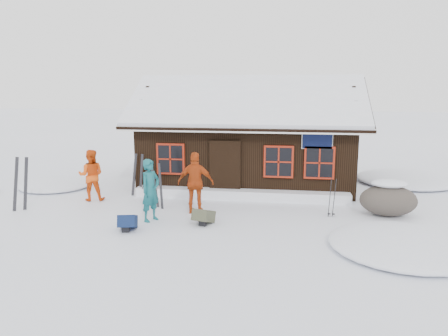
{
  "coord_description": "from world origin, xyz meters",
  "views": [
    {
      "loc": [
        3.2,
        -12.73,
        3.96
      ],
      "look_at": [
        1.05,
        1.23,
        1.3
      ],
      "focal_mm": 35.0,
      "sensor_mm": 36.0,
      "label": 1
    }
  ],
  "objects_px": {
    "backpack_blue": "(128,224)",
    "backpack_olive": "(204,218)",
    "skier_orange_right": "(196,183)",
    "boulder": "(388,199)",
    "skier_teal": "(150,190)",
    "ski_pair_left": "(21,185)",
    "skier_crouched": "(149,184)",
    "skier_orange_left": "(91,175)",
    "ski_poles": "(332,198)"
  },
  "relations": [
    {
      "from": "skier_orange_right",
      "to": "backpack_olive",
      "type": "distance_m",
      "value": 1.43
    },
    {
      "from": "ski_poles",
      "to": "backpack_olive",
      "type": "distance_m",
      "value": 4.0
    },
    {
      "from": "skier_teal",
      "to": "skier_orange_right",
      "type": "xyz_separation_m",
      "value": [
        1.15,
        0.98,
        0.04
      ]
    },
    {
      "from": "skier_teal",
      "to": "boulder",
      "type": "relative_size",
      "value": 1.08
    },
    {
      "from": "ski_pair_left",
      "to": "skier_crouched",
      "type": "bearing_deg",
      "value": 10.22
    },
    {
      "from": "boulder",
      "to": "ski_pair_left",
      "type": "height_order",
      "value": "ski_pair_left"
    },
    {
      "from": "skier_crouched",
      "to": "boulder",
      "type": "height_order",
      "value": "skier_crouched"
    },
    {
      "from": "skier_orange_left",
      "to": "skier_orange_right",
      "type": "xyz_separation_m",
      "value": [
        3.95,
        -0.98,
        0.08
      ]
    },
    {
      "from": "skier_teal",
      "to": "boulder",
      "type": "bearing_deg",
      "value": -49.72
    },
    {
      "from": "skier_crouched",
      "to": "boulder",
      "type": "xyz_separation_m",
      "value": [
        8.02,
        -1.01,
        0.0
      ]
    },
    {
      "from": "backpack_blue",
      "to": "backpack_olive",
      "type": "distance_m",
      "value": 2.16
    },
    {
      "from": "backpack_olive",
      "to": "ski_pair_left",
      "type": "bearing_deg",
      "value": -169.43
    },
    {
      "from": "boulder",
      "to": "skier_orange_left",
      "type": "bearing_deg",
      "value": 178.11
    },
    {
      "from": "skier_orange_left",
      "to": "backpack_blue",
      "type": "xyz_separation_m",
      "value": [
        2.43,
        -2.92,
        -0.73
      ]
    },
    {
      "from": "ski_poles",
      "to": "backpack_olive",
      "type": "height_order",
      "value": "ski_poles"
    },
    {
      "from": "skier_orange_right",
      "to": "skier_crouched",
      "type": "distance_m",
      "value": 2.7
    },
    {
      "from": "backpack_blue",
      "to": "backpack_olive",
      "type": "bearing_deg",
      "value": 11.15
    },
    {
      "from": "skier_crouched",
      "to": "backpack_blue",
      "type": "bearing_deg",
      "value": -78.58
    },
    {
      "from": "backpack_olive",
      "to": "boulder",
      "type": "bearing_deg",
      "value": 33.33
    },
    {
      "from": "ski_pair_left",
      "to": "boulder",
      "type": "bearing_deg",
      "value": -15.89
    },
    {
      "from": "skier_crouched",
      "to": "backpack_olive",
      "type": "distance_m",
      "value": 3.76
    },
    {
      "from": "skier_orange_right",
      "to": "ski_pair_left",
      "type": "distance_m",
      "value": 5.64
    },
    {
      "from": "backpack_blue",
      "to": "ski_poles",
      "type": "bearing_deg",
      "value": 8.98
    },
    {
      "from": "skier_crouched",
      "to": "ski_poles",
      "type": "bearing_deg",
      "value": -10.01
    },
    {
      "from": "ski_pair_left",
      "to": "backpack_blue",
      "type": "height_order",
      "value": "ski_pair_left"
    },
    {
      "from": "skier_teal",
      "to": "ski_pair_left",
      "type": "xyz_separation_m",
      "value": [
        -4.47,
        0.43,
        -0.08
      ]
    },
    {
      "from": "boulder",
      "to": "backpack_olive",
      "type": "height_order",
      "value": "boulder"
    },
    {
      "from": "skier_teal",
      "to": "ski_pair_left",
      "type": "bearing_deg",
      "value": 111.7
    },
    {
      "from": "skier_orange_left",
      "to": "skier_crouched",
      "type": "bearing_deg",
      "value": -176.14
    },
    {
      "from": "skier_crouched",
      "to": "boulder",
      "type": "distance_m",
      "value": 8.08
    },
    {
      "from": "skier_orange_right",
      "to": "boulder",
      "type": "relative_size",
      "value": 1.13
    },
    {
      "from": "ski_pair_left",
      "to": "skier_orange_left",
      "type": "bearing_deg",
      "value": 20.78
    },
    {
      "from": "ski_poles",
      "to": "ski_pair_left",
      "type": "bearing_deg",
      "value": -175.29
    },
    {
      "from": "backpack_blue",
      "to": "skier_crouched",
      "type": "bearing_deg",
      "value": 86.74
    },
    {
      "from": "skier_orange_left",
      "to": "backpack_olive",
      "type": "height_order",
      "value": "skier_orange_left"
    },
    {
      "from": "skier_teal",
      "to": "ski_poles",
      "type": "bearing_deg",
      "value": -49.7
    },
    {
      "from": "skier_teal",
      "to": "ski_poles",
      "type": "xyz_separation_m",
      "value": [
        5.35,
        1.24,
        -0.35
      ]
    },
    {
      "from": "skier_orange_right",
      "to": "backpack_blue",
      "type": "relative_size",
      "value": 3.1
    },
    {
      "from": "skier_crouched",
      "to": "skier_orange_right",
      "type": "bearing_deg",
      "value": -36.15
    },
    {
      "from": "skier_teal",
      "to": "skier_orange_left",
      "type": "relative_size",
      "value": 1.04
    },
    {
      "from": "skier_orange_left",
      "to": "skier_orange_right",
      "type": "height_order",
      "value": "skier_orange_right"
    },
    {
      "from": "boulder",
      "to": "ski_poles",
      "type": "xyz_separation_m",
      "value": [
        -1.74,
        -0.4,
        0.07
      ]
    },
    {
      "from": "skier_orange_right",
      "to": "backpack_olive",
      "type": "height_order",
      "value": "skier_orange_right"
    },
    {
      "from": "skier_teal",
      "to": "backpack_olive",
      "type": "bearing_deg",
      "value": -66.51
    },
    {
      "from": "skier_teal",
      "to": "skier_orange_right",
      "type": "distance_m",
      "value": 1.51
    },
    {
      "from": "skier_orange_right",
      "to": "boulder",
      "type": "height_order",
      "value": "skier_orange_right"
    },
    {
      "from": "skier_orange_right",
      "to": "ski_poles",
      "type": "distance_m",
      "value": 4.23
    },
    {
      "from": "ski_poles",
      "to": "skier_teal",
      "type": "bearing_deg",
      "value": -166.94
    },
    {
      "from": "skier_orange_right",
      "to": "backpack_olive",
      "type": "xyz_separation_m",
      "value": [
        0.46,
        -1.09,
        -0.8
      ]
    },
    {
      "from": "skier_crouched",
      "to": "boulder",
      "type": "relative_size",
      "value": 0.59
    }
  ]
}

